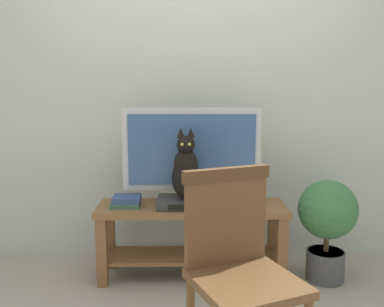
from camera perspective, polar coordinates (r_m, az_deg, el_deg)
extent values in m
cube|color=#B7BCB2|center=(3.41, 0.19, 9.74)|extent=(7.00, 0.12, 2.80)
cube|color=brown|center=(3.06, -0.01, -7.20)|extent=(1.32, 0.41, 0.04)
cube|color=brown|center=(3.06, -11.75, -12.60)|extent=(0.07, 0.07, 0.48)
cube|color=brown|center=(3.07, 11.73, -12.48)|extent=(0.07, 0.07, 0.48)
cube|color=brown|center=(3.34, -10.74, -10.69)|extent=(0.07, 0.07, 0.48)
cube|color=brown|center=(3.35, 10.59, -10.60)|extent=(0.07, 0.07, 0.48)
cube|color=brown|center=(3.18, -0.01, -13.26)|extent=(1.22, 0.33, 0.02)
cube|color=#B7B7BC|center=(3.12, -0.03, -6.20)|extent=(0.36, 0.20, 0.03)
cube|color=#B7B7BC|center=(3.11, -0.03, -5.32)|extent=(0.06, 0.04, 0.07)
cube|color=#B7B7BC|center=(3.04, -0.03, 0.58)|extent=(0.97, 0.05, 0.58)
cube|color=#385684|center=(3.02, -0.02, 0.50)|extent=(0.89, 0.01, 0.50)
sphere|color=#2672F2|center=(3.11, 8.60, -4.39)|extent=(0.01, 0.01, 0.01)
cube|color=#2D2D30|center=(3.01, -0.81, -6.42)|extent=(0.39, 0.24, 0.07)
cube|color=black|center=(2.89, -0.81, -7.07)|extent=(0.24, 0.01, 0.03)
ellipsoid|color=black|center=(2.97, -0.82, -3.23)|extent=(0.19, 0.24, 0.28)
ellipsoid|color=black|center=(2.92, -0.82, -1.68)|extent=(0.16, 0.16, 0.25)
sphere|color=black|center=(2.89, -0.83, 1.18)|extent=(0.12, 0.12, 0.12)
cone|color=black|center=(2.88, -1.50, 2.74)|extent=(0.05, 0.05, 0.07)
cone|color=black|center=(2.88, -0.16, 2.74)|extent=(0.05, 0.05, 0.07)
sphere|color=#B2C64C|center=(2.83, -1.32, 1.21)|extent=(0.02, 0.02, 0.02)
sphere|color=#B2C64C|center=(2.83, -0.33, 1.21)|extent=(0.02, 0.02, 0.02)
cylinder|color=black|center=(2.91, 0.33, -5.82)|extent=(0.06, 0.20, 0.04)
cube|color=brown|center=(2.00, 7.24, -16.60)|extent=(0.57, 0.57, 0.04)
cube|color=brown|center=(2.07, 4.53, -8.19)|extent=(0.40, 0.19, 0.46)
cube|color=#4D331C|center=(2.02, 4.60, -2.72)|extent=(0.42, 0.21, 0.06)
cube|color=#38664C|center=(3.05, -8.73, -6.63)|extent=(0.20, 0.16, 0.03)
cube|color=#33477A|center=(3.05, -8.57, -5.92)|extent=(0.19, 0.17, 0.04)
cylinder|color=#47474C|center=(3.27, 17.09, -13.88)|extent=(0.26, 0.26, 0.21)
cylinder|color=#332319|center=(3.23, 17.17, -12.31)|extent=(0.24, 0.24, 0.02)
cylinder|color=#4C3823|center=(3.21, 17.23, -10.99)|extent=(0.04, 0.04, 0.14)
sphere|color=#386B3D|center=(3.14, 17.43, -7.02)|extent=(0.41, 0.41, 0.41)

